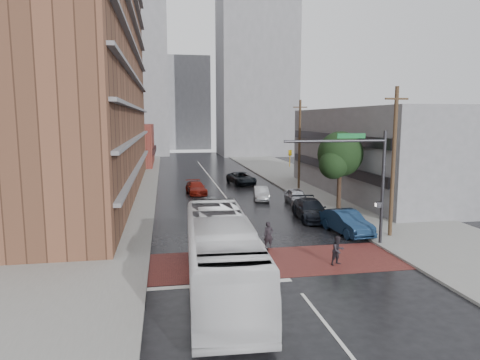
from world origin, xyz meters
name	(u,v)px	position (x,y,z in m)	size (l,w,h in m)	color
ground	(279,265)	(0.00, 0.00, 0.00)	(160.00, 160.00, 0.00)	black
crosswalk	(276,261)	(0.00, 0.50, 0.01)	(14.00, 5.00, 0.02)	maroon
sidewalk_west	(114,193)	(-11.50, 25.00, 0.07)	(9.00, 90.00, 0.15)	gray
sidewalk_east	(318,187)	(11.50, 25.00, 0.07)	(9.00, 90.00, 0.15)	gray
apartment_block	(81,57)	(-14.00, 24.00, 14.00)	(10.00, 44.00, 28.00)	brown
storefront_west	(129,145)	(-12.00, 54.00, 3.50)	(8.00, 16.00, 7.00)	brown
building_east	(381,152)	(16.50, 20.00, 4.50)	(11.00, 26.00, 9.00)	gray
distant_tower_west	(127,82)	(-14.00, 78.00, 16.00)	(18.00, 16.00, 32.00)	gray
distant_tower_east	(256,72)	(14.00, 72.00, 18.00)	(16.00, 14.00, 36.00)	gray
distant_tower_center	(187,104)	(0.00, 95.00, 12.00)	(12.00, 10.00, 24.00)	gray
street_tree	(340,157)	(8.52, 12.03, 4.73)	(4.20, 4.10, 6.90)	#332319
signal_mast	(362,171)	(5.85, 2.50, 4.73)	(6.50, 0.30, 7.20)	#2D2D33
utility_pole_near	(393,162)	(8.80, 4.00, 5.14)	(1.60, 0.26, 10.00)	#473321
utility_pole_far	(300,144)	(8.80, 24.00, 5.14)	(1.60, 0.26, 10.00)	#473321
transit_bus	(221,254)	(-3.58, -2.96, 1.73)	(2.91, 12.42, 3.46)	silver
pedestrian_a	(269,235)	(0.15, 3.00, 0.83)	(0.60, 0.40, 1.66)	black
pedestrian_b	(338,250)	(3.17, -0.57, 0.81)	(0.79, 0.61, 1.62)	black
car_travel_a	(212,205)	(-2.26, 13.24, 0.72)	(1.70, 4.24, 1.44)	#A3A5AA
car_travel_b	(261,193)	(3.23, 18.58, 0.66)	(1.39, 4.00, 1.32)	#B3B5BB
car_travel_c	(196,188)	(-2.83, 23.17, 0.66)	(1.84, 4.54, 1.32)	maroon
suv_travel	(241,178)	(3.12, 29.03, 0.74)	(2.47, 5.35, 1.49)	black
car_parked_near	(346,222)	(6.30, 5.45, 0.81)	(1.71, 4.91, 1.62)	#142A48
car_parked_mid	(311,210)	(5.30, 10.00, 0.78)	(2.18, 5.35, 1.55)	black
car_parked_far	(297,197)	(6.04, 16.00, 0.71)	(1.68, 4.19, 1.43)	#B7B8BF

